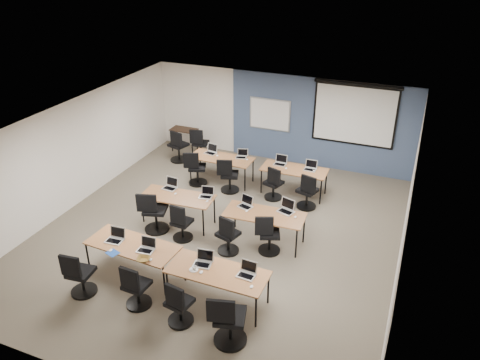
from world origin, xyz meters
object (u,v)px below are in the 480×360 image
at_px(task_chair_1, 136,290).
at_px(spare_chair_a, 200,146).
at_px(training_table_back_right, 294,171).
at_px(whiteboard, 270,114).
at_px(laptop_2, 203,261).
at_px(training_table_back_left, 221,159).
at_px(task_chair_10, 273,186).
at_px(laptop_5, 206,194).
at_px(task_chair_9, 228,178).
at_px(task_chair_3, 228,323).
at_px(laptop_10, 280,162).
at_px(task_chair_0, 79,277).
at_px(task_chair_11, 307,194).
at_px(training_table_front_left, 133,246).
at_px(laptop_6, 246,204).
at_px(laptop_8, 211,151).
at_px(laptop_1, 147,247).
at_px(task_chair_2, 179,307).
at_px(laptop_11, 310,167).
at_px(laptop_4, 170,186).
at_px(task_chair_4, 154,215).
at_px(laptop_7, 286,208).
at_px(projector_screen, 355,111).
at_px(laptop_0, 115,237).
at_px(laptop_9, 242,155).
at_px(task_chair_7, 268,237).
at_px(spare_chair_b, 178,148).
at_px(task_chair_6, 228,238).
at_px(training_table_mid_left, 178,198).
at_px(task_chair_5, 181,225).
at_px(utility_table, 184,132).
at_px(laptop_3, 247,272).

xyz_separation_m(task_chair_1, spare_chair_a, (-1.90, 6.47, 0.01)).
bearing_deg(task_chair_1, training_table_back_right, 78.19).
bearing_deg(whiteboard, laptop_2, -81.97).
xyz_separation_m(training_table_back_left, task_chair_10, (1.69, -0.45, -0.29)).
distance_m(laptop_5, task_chair_9, 1.71).
relative_size(laptop_2, task_chair_10, 0.35).
bearing_deg(task_chair_3, laptop_10, 83.87).
height_order(task_chair_0, task_chair_11, same).
height_order(training_table_front_left, laptop_2, laptop_2).
distance_m(laptop_6, laptop_8, 3.13).
distance_m(laptop_1, task_chair_2, 1.50).
xyz_separation_m(laptop_6, task_chair_11, (1.03, 1.66, -0.38)).
bearing_deg(laptop_1, laptop_11, 62.39).
height_order(laptop_4, task_chair_11, task_chair_11).
distance_m(task_chair_4, task_chair_10, 3.26).
relative_size(laptop_4, laptop_7, 0.95).
distance_m(projector_screen, laptop_4, 5.57).
relative_size(laptop_0, task_chair_10, 0.35).
relative_size(laptop_5, laptop_9, 1.02).
relative_size(task_chair_7, spare_chair_b, 0.94).
bearing_deg(training_table_front_left, spare_chair_a, 106.95).
distance_m(laptop_5, task_chair_6, 1.40).
bearing_deg(training_table_mid_left, task_chair_3, -53.31).
bearing_deg(laptop_2, training_table_back_left, 102.67).
relative_size(training_table_mid_left, laptop_9, 5.88).
bearing_deg(task_chair_11, task_chair_9, -165.10).
xyz_separation_m(projector_screen, task_chair_1, (-2.61, -7.25, -1.49)).
bearing_deg(laptop_10, task_chair_5, -110.90).
bearing_deg(task_chair_2, task_chair_4, 138.64).
distance_m(training_table_front_left, task_chair_10, 4.36).
distance_m(laptop_5, laptop_7, 1.95).
bearing_deg(laptop_2, task_chair_7, 61.14).
xyz_separation_m(whiteboard, task_chair_6, (0.80, -5.08, -1.05)).
height_order(whiteboard, laptop_7, whiteboard).
height_order(laptop_2, laptop_4, same).
xyz_separation_m(laptop_2, utility_table, (-3.64, 6.02, -0.15)).
xyz_separation_m(projector_screen, task_chair_9, (-2.80, -2.45, -1.48)).
relative_size(training_table_back_right, laptop_3, 5.38).
height_order(training_table_back_right, task_chair_1, task_chair_1).
height_order(task_chair_2, task_chair_4, task_chair_4).
relative_size(whiteboard, task_chair_10, 1.33).
distance_m(training_table_back_left, task_chair_5, 3.07).
relative_size(task_chair_3, laptop_7, 2.98).
bearing_deg(task_chair_6, training_table_back_right, 95.97).
relative_size(task_chair_7, laptop_11, 3.07).
bearing_deg(spare_chair_a, task_chair_1, -83.76).
height_order(task_chair_3, task_chair_9, task_chair_3).
relative_size(task_chair_1, laptop_8, 2.92).
relative_size(laptop_2, utility_table, 0.39).
relative_size(laptop_7, spare_chair_a, 0.36).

